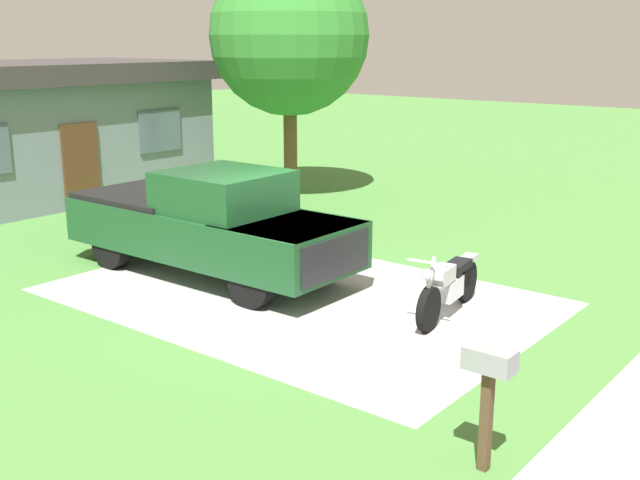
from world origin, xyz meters
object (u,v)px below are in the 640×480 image
(pickup_truck, at_px, (207,222))
(neighbor_house, at_px, (22,129))
(shade_tree, at_px, (289,36))
(motorcycle, at_px, (449,286))
(mailbox, at_px, (489,377))

(pickup_truck, relative_size, neighbor_house, 0.59)
(shade_tree, relative_size, neighbor_house, 0.65)
(motorcycle, height_order, mailbox, mailbox)
(mailbox, bearing_deg, pickup_truck, 67.30)
(motorcycle, height_order, pickup_truck, pickup_truck)
(pickup_truck, bearing_deg, mailbox, -112.70)
(pickup_truck, relative_size, shade_tree, 0.90)
(mailbox, relative_size, neighbor_house, 0.13)
(shade_tree, bearing_deg, pickup_truck, -150.87)
(neighbor_house, bearing_deg, mailbox, -106.78)
(neighbor_house, bearing_deg, pickup_truck, -101.97)
(motorcycle, relative_size, shade_tree, 0.35)
(mailbox, relative_size, shade_tree, 0.20)
(pickup_truck, relative_size, mailbox, 4.48)
(motorcycle, bearing_deg, shade_tree, 54.54)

